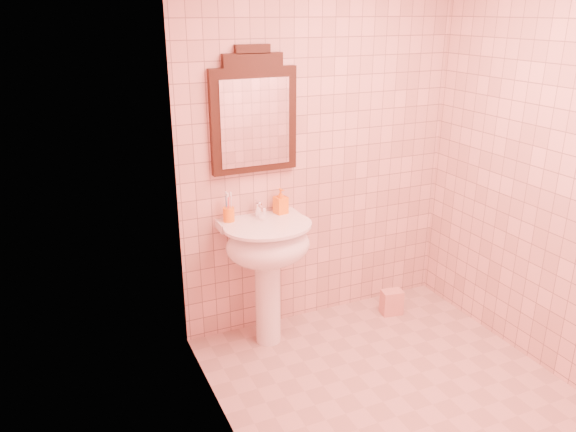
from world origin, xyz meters
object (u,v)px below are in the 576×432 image
toothbrush_cup (229,214)px  soap_dispenser (281,201)px  mirror (254,115)px  towel (392,302)px  pedestal_sink (268,253)px

toothbrush_cup → soap_dispenser: size_ratio=1.00×
mirror → toothbrush_cup: bearing=-165.8°
towel → soap_dispenser: bearing=167.2°
toothbrush_cup → towel: size_ratio=0.92×
pedestal_sink → soap_dispenser: bearing=43.4°
mirror → towel: bearing=-13.6°
pedestal_sink → towel: size_ratio=4.61×
towel → mirror: bearing=166.4°
toothbrush_cup → soap_dispenser: same height
mirror → toothbrush_cup: 0.65m
toothbrush_cup → mirror: bearing=14.2°
pedestal_sink → soap_dispenser: soap_dispenser is taller
soap_dispenser → towel: size_ratio=0.92×
pedestal_sink → towel: bearing=-2.1°
mirror → pedestal_sink: bearing=-90.0°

